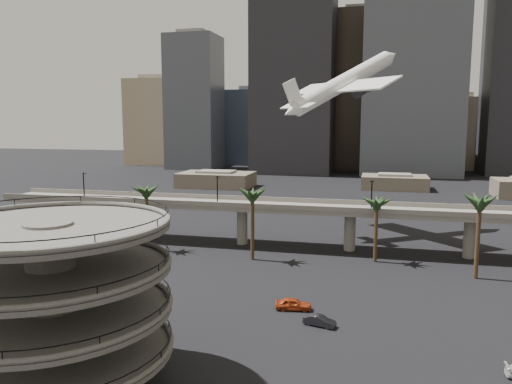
% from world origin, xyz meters
% --- Properties ---
extents(parking_ramp, '(22.20, 22.20, 17.35)m').
position_xyz_m(parking_ramp, '(-13.00, -4.00, 9.84)').
color(parking_ramp, '#514E4B').
rests_on(parking_ramp, ground).
extents(overpass, '(130.00, 9.30, 14.70)m').
position_xyz_m(overpass, '(0.00, 55.00, 7.34)').
color(overpass, slate).
rests_on(overpass, ground).
extents(palm_trees, '(76.40, 18.40, 14.00)m').
position_xyz_m(palm_trees, '(11.58, 47.18, 11.30)').
color(palm_trees, '#432F1C').
rests_on(palm_trees, ground).
extents(low_buildings, '(135.00, 27.50, 6.80)m').
position_xyz_m(low_buildings, '(6.89, 142.30, 2.86)').
color(low_buildings, brown).
rests_on(low_buildings, ground).
extents(skyline, '(269.00, 86.00, 109.19)m').
position_xyz_m(skyline, '(15.11, 217.09, 39.87)').
color(skyline, gray).
rests_on(skyline, ground).
extents(airborne_jet, '(26.64, 26.59, 17.90)m').
position_xyz_m(airborne_jet, '(7.71, 73.26, 33.75)').
color(airborne_jet, white).
rests_on(airborne_jet, ground).
extents(car_a, '(5.07, 2.58, 1.65)m').
position_xyz_m(car_a, '(5.50, 21.39, 0.83)').
color(car_a, '#B54119').
rests_on(car_a, ground).
extents(car_b, '(4.30, 2.34, 1.35)m').
position_xyz_m(car_b, '(9.59, 16.86, 0.67)').
color(car_b, black).
rests_on(car_b, ground).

